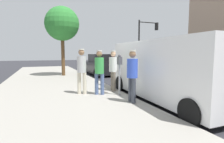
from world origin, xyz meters
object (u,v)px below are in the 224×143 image
(parking_meter_near, at_px, (119,68))
(traffic_light_corner, at_px, (146,36))
(parked_van, at_px, (168,69))
(pedestrian_in_blue, at_px, (132,73))
(parked_sedan_behind, at_px, (100,65))
(pedestrian_in_green, at_px, (99,69))
(street_tree, at_px, (62,24))
(pedestrian_in_gray, at_px, (82,68))
(pedestrian_in_white, at_px, (113,68))

(parking_meter_near, relative_size, traffic_light_corner, 0.29)
(parked_van, bearing_deg, pedestrian_in_blue, 6.35)
(parking_meter_near, height_order, traffic_light_corner, traffic_light_corner)
(traffic_light_corner, bearing_deg, parked_sedan_behind, 25.19)
(parked_van, bearing_deg, pedestrian_in_green, -29.79)
(parking_meter_near, xyz_separation_m, street_tree, (1.23, -6.88, 2.54))
(parking_meter_near, distance_m, traffic_light_corner, 13.28)
(pedestrian_in_gray, xyz_separation_m, parked_sedan_behind, (-3.00, -6.84, -0.39))
(pedestrian_in_gray, height_order, parked_sedan_behind, pedestrian_in_gray)
(parked_van, bearing_deg, pedestrian_in_gray, -30.19)
(parked_van, relative_size, traffic_light_corner, 1.01)
(pedestrian_in_green, height_order, parked_sedan_behind, pedestrian_in_green)
(parking_meter_near, height_order, pedestrian_in_gray, pedestrian_in_gray)
(pedestrian_in_white, bearing_deg, parked_van, 130.10)
(pedestrian_in_green, distance_m, street_tree, 7.04)
(parking_meter_near, bearing_deg, pedestrian_in_gray, -30.18)
(parking_meter_near, distance_m, pedestrian_in_green, 0.76)
(pedestrian_in_gray, height_order, traffic_light_corner, traffic_light_corner)
(pedestrian_in_white, height_order, traffic_light_corner, traffic_light_corner)
(traffic_light_corner, bearing_deg, street_tree, 21.41)
(parked_sedan_behind, xyz_separation_m, traffic_light_corner, (-6.11, -2.88, 2.77))
(parking_meter_near, bearing_deg, pedestrian_in_green, -28.84)
(parked_sedan_behind, distance_m, traffic_light_corner, 7.30)
(parking_meter_near, relative_size, pedestrian_in_gray, 0.88)
(pedestrian_in_gray, height_order, parked_van, parked_van)
(pedestrian_in_green, height_order, street_tree, street_tree)
(pedestrian_in_blue, xyz_separation_m, traffic_light_corner, (-7.90, -11.49, 2.42))
(pedestrian_in_green, bearing_deg, traffic_light_corner, -130.24)
(traffic_light_corner, bearing_deg, parked_van, 60.66)
(traffic_light_corner, distance_m, street_tree, 9.77)
(pedestrian_in_blue, relative_size, street_tree, 0.35)
(pedestrian_in_blue, distance_m, traffic_light_corner, 14.15)
(street_tree, bearing_deg, parking_meter_near, 100.18)
(pedestrian_in_white, bearing_deg, pedestrian_in_blue, 86.38)
(pedestrian_in_white, distance_m, pedestrian_in_gray, 1.34)
(pedestrian_in_green, distance_m, pedestrian_in_white, 0.87)
(pedestrian_in_blue, relative_size, parked_sedan_behind, 0.38)
(pedestrian_in_white, xyz_separation_m, parked_sedan_behind, (-1.66, -6.76, -0.35))
(pedestrian_in_white, distance_m, pedestrian_in_blue, 1.86)
(pedestrian_in_blue, distance_m, street_tree, 8.43)
(parked_van, bearing_deg, pedestrian_in_white, -49.90)
(parked_van, xyz_separation_m, street_tree, (2.74, -7.75, 2.57))
(parking_meter_near, bearing_deg, traffic_light_corner, -126.97)
(traffic_light_corner, bearing_deg, pedestrian_in_white, 51.07)
(parking_meter_near, relative_size, pedestrian_in_green, 0.91)
(parking_meter_near, distance_m, pedestrian_in_white, 0.82)
(pedestrian_in_gray, height_order, street_tree, street_tree)
(pedestrian_in_green, distance_m, traffic_light_corner, 13.42)
(pedestrian_in_gray, xyz_separation_m, traffic_light_corner, (-9.12, -9.71, 2.37))
(pedestrian_in_green, bearing_deg, pedestrian_in_white, -149.29)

